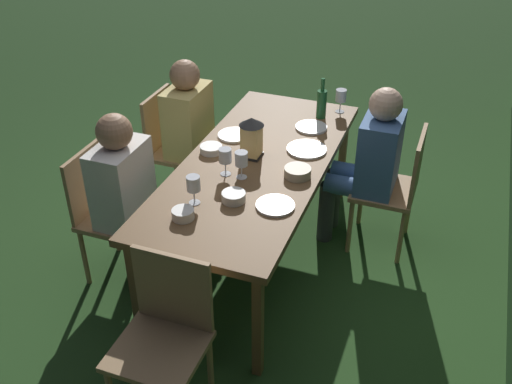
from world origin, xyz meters
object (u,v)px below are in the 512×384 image
Objects in this scene: person_in_cream at (132,194)px; bowl_bread at (298,172)px; chair_head_far at (165,332)px; bowl_dip at (234,196)px; person_in_mustard at (197,130)px; plate_c at (307,149)px; dining_table at (256,169)px; chair_side_left_a at (174,144)px; wine_glass_a at (241,160)px; chair_side_right_a at (396,185)px; bowl_salad at (211,149)px; green_bottle_on_table at (322,103)px; wine_glass_b at (225,157)px; plate_b at (275,205)px; person_in_blue at (369,160)px; wine_glass_c at (341,97)px; bowl_olives at (183,214)px; lantern_centerpiece at (251,135)px; plate_d at (234,135)px; chair_side_left_b at (108,209)px; plate_a at (311,127)px.

bowl_bread is at bearing 112.32° from person_in_cream.
chair_head_far is 6.54× the size of bowl_dip.
plate_c is (0.20, 0.87, 0.11)m from person_in_mustard.
person_in_cream is at bearing -54.16° from dining_table.
chair_head_far is 1.88m from chair_side_left_a.
wine_glass_a is at bearing -168.50° from bowl_dip.
chair_side_left_a is 1.63m from chair_side_right_a.
green_bottle_on_table is at bearing 144.39° from bowl_salad.
wine_glass_b is 0.46m from plate_b.
person_in_blue reaches higher than plate_c.
bowl_bread is (-1.17, 0.29, 0.29)m from chair_head_far.
green_bottle_on_table is 0.17m from wine_glass_c.
chair_side_right_a is 7.26× the size of bowl_olives.
person_in_mustard is at bearing -137.06° from wine_glass_a.
person_in_cream is 4.34× the size of lantern_centerpiece.
dining_table is at bearing 43.49° from plate_d.
bowl_salad is at bearing -98.65° from bowl_bread.
chair_head_far is 5.15× the size of wine_glass_c.
bowl_bread is at bearing -45.23° from chair_side_right_a.
chair_side_right_a is 5.15× the size of wine_glass_a.
chair_head_far is at bearing 25.75° from chair_side_left_a.
chair_side_right_a is at bearing 118.77° from dining_table.
chair_side_left_a is 0.76× the size of person_in_blue.
bowl_salad is (0.86, -0.62, -0.09)m from wine_glass_c.
wine_glass_a is at bearing 26.89° from plate_d.
chair_side_right_a is 0.76m from wine_glass_c.
bowl_bread is at bearing 64.68° from chair_side_left_a.
lantern_centerpiece is at bearing -137.16° from dining_table.
wine_glass_b is (-0.25, 0.70, 0.38)m from chair_side_left_b.
person_in_cream is 0.60m from wine_glass_b.
person_in_blue is 0.82m from lantern_centerpiece.
person_in_mustard is 5.33× the size of plate_a.
green_bottle_on_table reaches higher than plate_c.
plate_a is at bearing -20.43° from wine_glass_c.
plate_a is at bearing -171.50° from bowl_bread.
chair_head_far is at bearing -6.06° from green_bottle_on_table.
plate_d is 0.97m from bowl_olives.
bowl_dip is (0.90, -0.59, 0.14)m from person_in_blue.
bowl_salad reaches higher than plate_a.
wine_glass_b reaches higher than plate_b.
wine_glass_b is (-1.04, -0.12, 0.38)m from chair_head_far.
person_in_mustard is at bearing -157.78° from bowl_olives.
person_in_mustard is 0.91m from green_bottle_on_table.
dining_table is 0.95m from chair_side_left_a.
chair_side_left_a is at bearing -90.00° from chair_side_right_a.
person_in_cream is at bearing -89.99° from bowl_dip.
person_in_blue is at bearing 54.47° from green_bottle_on_table.
plate_c is 1.91× the size of bowl_dip.
wine_glass_a is 1.20× the size of bowl_salad.
wine_glass_b is at bearing -22.48° from plate_a.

